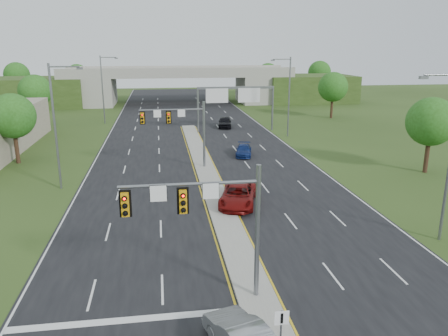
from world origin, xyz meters
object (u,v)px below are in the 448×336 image
signal_mast_near (211,214)px  sign_gantry (235,96)px  keep_right_sign (281,326)px  car_far_c (225,122)px  car_far_a (238,195)px  overpass (178,88)px  car_far_b (244,150)px  signal_mast_far (182,124)px

signal_mast_near → sign_gantry: 45.88m
keep_right_sign → car_far_c: 53.29m
car_far_a → car_far_c: car_far_c is taller
keep_right_sign → sign_gantry: (6.68, 49.45, 3.72)m
signal_mast_near → overpass: (2.26, 80.07, -1.17)m
car_far_b → car_far_c: (0.61, 18.82, 0.21)m
overpass → car_far_a: 66.67m
overpass → car_far_b: bearing=-84.2°
signal_mast_near → car_far_a: 14.53m
car_far_a → car_far_c: size_ratio=1.17×
signal_mast_far → car_far_c: bearing=71.3°
sign_gantry → car_far_b: size_ratio=2.67×
sign_gantry → car_far_b: (-1.57, -15.28, -4.59)m
signal_mast_near → overpass: size_ratio=0.09×
keep_right_sign → signal_mast_far: bearing=94.4°
signal_mast_near → car_far_a: bearing=74.4°
sign_gantry → car_far_c: sign_gantry is taller
keep_right_sign → car_far_c: (5.72, 52.98, -0.66)m
signal_mast_far → car_far_b: 9.65m
signal_mast_far → overpass: 55.13m
car_far_a → sign_gantry: bearing=96.7°
signal_mast_near → car_far_b: signal_mast_near is taller
signal_mast_far → sign_gantry: size_ratio=0.60×
signal_mast_far → sign_gantry: 21.91m
signal_mast_far → signal_mast_near: bearing=-90.0°
keep_right_sign → car_far_a: keep_right_sign is taller
sign_gantry → car_far_c: bearing=105.2°
sign_gantry → car_far_a: 32.24m
overpass → car_far_a: (1.50, -66.60, -2.73)m
signal_mast_far → car_far_a: bearing=-71.9°
signal_mast_near → car_far_a: size_ratio=1.21×
car_far_b → car_far_c: car_far_c is taller
keep_right_sign → car_far_b: bearing=81.5°
overpass → car_far_b: size_ratio=18.44×
keep_right_sign → sign_gantry: size_ratio=0.19×
signal_mast_far → sign_gantry: signal_mast_far is taller
signal_mast_far → overpass: size_ratio=0.09×
signal_mast_near → overpass: 80.11m
sign_gantry → overpass: bearing=100.8°
sign_gantry → keep_right_sign: bearing=-97.7°
signal_mast_near → car_far_c: (7.98, 48.53, -3.87)m
car_far_a → car_far_c: (4.22, 35.05, 0.04)m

